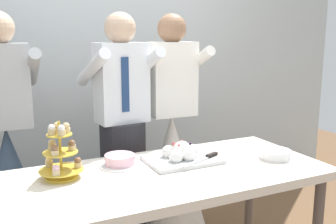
# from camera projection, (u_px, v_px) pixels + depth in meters

# --- Properties ---
(rear_wall) EXTENTS (5.20, 0.10, 2.90)m
(rear_wall) POSITION_uv_depth(u_px,v_px,m) (94.00, 42.00, 3.26)
(rear_wall) COLOR silver
(rear_wall) RESTS_ON ground_plane
(dessert_table) EXTENTS (1.80, 0.80, 0.78)m
(dessert_table) POSITION_uv_depth(u_px,v_px,m) (167.00, 184.00, 2.14)
(dessert_table) COLOR silver
(dessert_table) RESTS_ON ground_plane
(cupcake_stand) EXTENTS (0.23, 0.23, 0.31)m
(cupcake_stand) POSITION_uv_depth(u_px,v_px,m) (60.00, 155.00, 2.01)
(cupcake_stand) COLOR gold
(cupcake_stand) RESTS_ON dessert_table
(main_cake_tray) EXTENTS (0.43, 0.32, 0.13)m
(main_cake_tray) POSITION_uv_depth(u_px,v_px,m) (182.00, 155.00, 2.29)
(main_cake_tray) COLOR silver
(main_cake_tray) RESTS_ON dessert_table
(plate_stack) EXTENTS (0.19, 0.19, 0.05)m
(plate_stack) POSITION_uv_depth(u_px,v_px,m) (275.00, 154.00, 2.36)
(plate_stack) COLOR white
(plate_stack) RESTS_ON dessert_table
(round_cake) EXTENTS (0.24, 0.24, 0.07)m
(round_cake) POSITION_uv_depth(u_px,v_px,m) (120.00, 161.00, 2.22)
(round_cake) COLOR white
(round_cake) RESTS_ON dessert_table
(person_groom) EXTENTS (0.50, 0.53, 1.66)m
(person_groom) POSITION_uv_depth(u_px,v_px,m) (123.00, 146.00, 2.72)
(person_groom) COLOR #232328
(person_groom) RESTS_ON ground_plane
(person_bride) EXTENTS (0.56, 0.56, 1.66)m
(person_bride) POSITION_uv_depth(u_px,v_px,m) (172.00, 158.00, 2.97)
(person_bride) COLOR white
(person_bride) RESTS_ON ground_plane
(person_guest) EXTENTS (0.56, 0.56, 1.66)m
(person_guest) POSITION_uv_depth(u_px,v_px,m) (10.00, 177.00, 2.59)
(person_guest) COLOR #334760
(person_guest) RESTS_ON ground_plane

